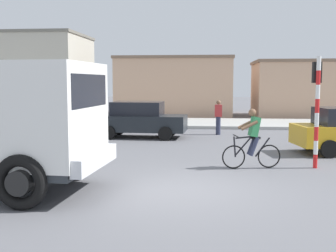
{
  "coord_description": "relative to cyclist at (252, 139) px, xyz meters",
  "views": [
    {
      "loc": [
        0.46,
        -9.68,
        2.49
      ],
      "look_at": [
        -0.74,
        2.5,
        1.2
      ],
      "focal_mm": 45.22,
      "sensor_mm": 36.0,
      "label": 1
    }
  ],
  "objects": [
    {
      "name": "ground_plane",
      "position": [
        -1.69,
        -2.49,
        -0.86
      ],
      "size": [
        120.0,
        120.0,
        0.0
      ],
      "primitive_type": "plane",
      "color": "slate"
    },
    {
      "name": "sidewalk_far",
      "position": [
        -1.69,
        12.46,
        -0.78
      ],
      "size": [
        80.0,
        5.0,
        0.16
      ],
      "primitive_type": "cube",
      "color": "#ADADA8",
      "rests_on": "ground"
    },
    {
      "name": "cyclist",
      "position": [
        0.0,
        0.0,
        0.0
      ],
      "size": [
        1.7,
        0.57,
        1.72
      ],
      "color": "black",
      "rests_on": "ground"
    },
    {
      "name": "traffic_light_pole",
      "position": [
        1.83,
        0.29,
        1.2
      ],
      "size": [
        0.24,
        0.43,
        3.2
      ],
      "color": "red",
      "rests_on": "ground"
    },
    {
      "name": "car_far_side",
      "position": [
        -4.31,
        6.37,
        -0.05
      ],
      "size": [
        4.09,
        2.04,
        1.6
      ],
      "color": "#1E2328",
      "rests_on": "ground"
    },
    {
      "name": "pedestrian_near_kerb",
      "position": [
        -0.81,
        7.73,
        -0.02
      ],
      "size": [
        0.34,
        0.22,
        1.62
      ],
      "color": "#2D334C",
      "rests_on": "ground"
    },
    {
      "name": "building_corner_left",
      "position": [
        -14.16,
        18.53,
        2.13
      ],
      "size": [
        7.32,
        6.53,
        5.97
      ],
      "color": "#B2AD9E",
      "rests_on": "ground"
    },
    {
      "name": "building_mid_block",
      "position": [
        -3.73,
        19.36,
        1.26
      ],
      "size": [
        8.26,
        6.62,
        4.25
      ],
      "color": "tan",
      "rests_on": "ground"
    },
    {
      "name": "building_corner_right",
      "position": [
        6.89,
        18.69,
        1.12
      ],
      "size": [
        10.0,
        5.83,
        3.95
      ],
      "color": "tan",
      "rests_on": "ground"
    }
  ]
}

